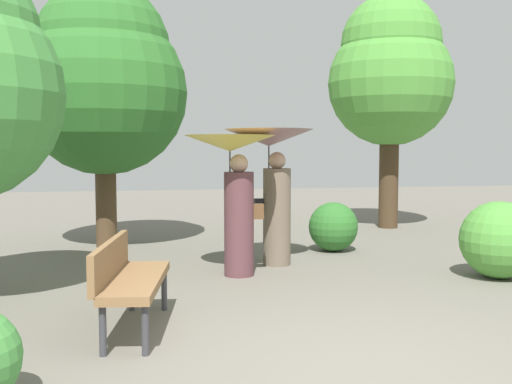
{
  "coord_description": "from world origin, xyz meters",
  "views": [
    {
      "loc": [
        -1.6,
        -4.02,
        1.67
      ],
      "look_at": [
        0.0,
        3.99,
        1.07
      ],
      "focal_mm": 40.96,
      "sensor_mm": 36.0,
      "label": 1
    }
  ],
  "objects_px": {
    "tree_near_left": "(104,79)",
    "tree_near_right": "(390,72)",
    "park_bench": "(128,276)",
    "person_right": "(272,167)",
    "person_left": "(234,177)"
  },
  "relations": [
    {
      "from": "person_left",
      "to": "tree_near_left",
      "type": "bearing_deg",
      "value": 35.18
    },
    {
      "from": "person_right",
      "to": "park_bench",
      "type": "bearing_deg",
      "value": 146.02
    },
    {
      "from": "tree_near_left",
      "to": "tree_near_right",
      "type": "distance_m",
      "value": 5.92
    },
    {
      "from": "tree_near_left",
      "to": "person_left",
      "type": "bearing_deg",
      "value": -56.71
    },
    {
      "from": "park_bench",
      "to": "tree_near_right",
      "type": "relative_size",
      "value": 0.32
    },
    {
      "from": "person_left",
      "to": "tree_near_left",
      "type": "distance_m",
      "value": 3.59
    },
    {
      "from": "person_right",
      "to": "tree_near_right",
      "type": "bearing_deg",
      "value": -42.16
    },
    {
      "from": "tree_near_left",
      "to": "tree_near_right",
      "type": "relative_size",
      "value": 0.91
    },
    {
      "from": "person_left",
      "to": "park_bench",
      "type": "relative_size",
      "value": 1.19
    },
    {
      "from": "park_bench",
      "to": "tree_near_right",
      "type": "bearing_deg",
      "value": -31.87
    },
    {
      "from": "person_right",
      "to": "tree_near_right",
      "type": "distance_m",
      "value": 5.13
    },
    {
      "from": "park_bench",
      "to": "tree_near_left",
      "type": "relative_size",
      "value": 0.35
    },
    {
      "from": "person_right",
      "to": "tree_near_left",
      "type": "xyz_separation_m",
      "value": [
        -2.43,
        2.1,
        1.44
      ]
    },
    {
      "from": "person_left",
      "to": "park_bench",
      "type": "bearing_deg",
      "value": 149.85
    },
    {
      "from": "tree_near_left",
      "to": "tree_near_right",
      "type": "height_order",
      "value": "tree_near_right"
    }
  ]
}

